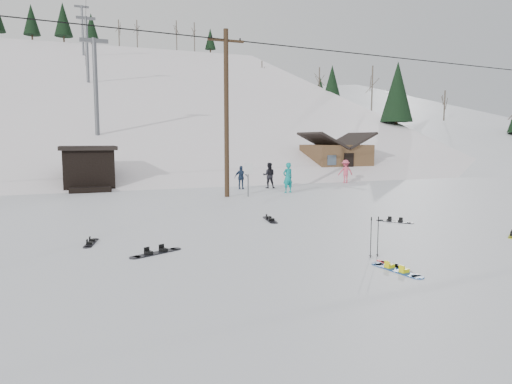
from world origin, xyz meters
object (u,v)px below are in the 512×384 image
object	(u,v)px
cabin	(336,159)
hero_snowboard	(397,270)
utility_pole	(226,111)
hero_skis	(397,267)

from	to	relation	value
cabin	hero_snowboard	size ratio (longest dim) A/B	3.47
utility_pole	cabin	size ratio (longest dim) A/B	1.67
utility_pole	cabin	xyz separation A→B (m)	(13.00, 10.00, -3.20)
utility_pole	hero_snowboard	xyz separation A→B (m)	(-0.57, -15.16, -4.65)
cabin	hero_skis	bearing A→B (deg)	-118.21
hero_skis	cabin	bearing A→B (deg)	60.20
utility_pole	cabin	world-z (taller)	utility_pole
utility_pole	hero_skis	size ratio (longest dim) A/B	6.09
utility_pole	hero_snowboard	bearing A→B (deg)	-92.14
cabin	hero_snowboard	world-z (taller)	cabin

